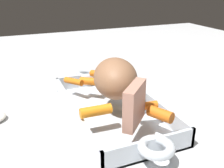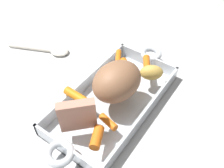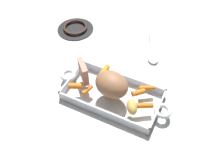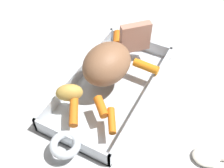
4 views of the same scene
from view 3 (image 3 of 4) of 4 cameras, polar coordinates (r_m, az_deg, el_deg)
ground_plane at (r=0.95m, az=0.17°, el=-3.25°), size 2.19×2.19×0.00m
roasting_dish at (r=0.94m, az=0.17°, el=-2.76°), size 0.46×0.19×0.05m
pork_roast at (r=0.87m, az=0.16°, el=-0.20°), size 0.15×0.13×0.09m
roast_slice_outer at (r=0.93m, az=-6.73°, el=2.91°), size 0.07×0.07×0.08m
baby_carrot_southeast at (r=0.90m, az=6.19°, el=-2.00°), size 0.05×0.05×0.02m
baby_carrot_short at (r=0.93m, az=-8.57°, el=-0.45°), size 0.06×0.04×0.02m
baby_carrot_long at (r=0.91m, az=-5.85°, el=-1.38°), size 0.03×0.05×0.02m
baby_carrot_northeast at (r=0.97m, az=-1.94°, el=2.92°), size 0.02×0.07×0.02m
baby_carrot_southwest at (r=0.87m, az=7.36°, el=-5.04°), size 0.07×0.05×0.03m
baby_carrot_center_right at (r=0.92m, az=8.18°, el=-0.87°), size 0.06×0.04×0.02m
potato_golden_large at (r=0.85m, az=4.68°, el=-5.39°), size 0.06×0.07×0.04m
stove_burner_rear at (r=1.27m, az=-8.59°, el=12.84°), size 0.18×0.18×0.02m
serving_spoon at (r=1.13m, az=9.50°, el=7.17°), size 0.11×0.20×0.02m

